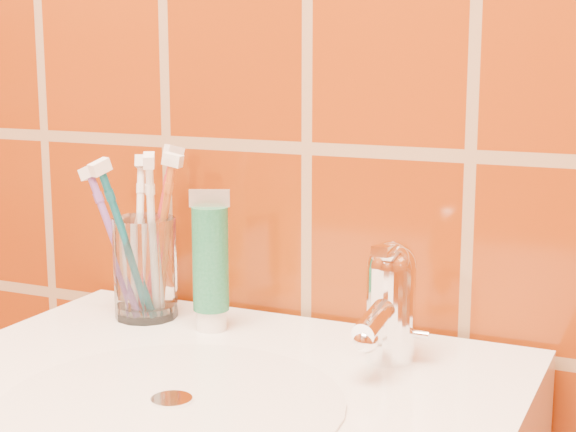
% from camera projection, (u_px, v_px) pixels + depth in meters
% --- Properties ---
extents(glass_tumbler, '(0.08, 0.08, 0.12)m').
position_uv_depth(glass_tumbler, '(145.00, 268.00, 0.99)').
color(glass_tumbler, white).
rests_on(glass_tumbler, pedestal_sink).
extents(toothpaste_tube, '(0.04, 0.04, 0.15)m').
position_uv_depth(toothpaste_tube, '(211.00, 265.00, 0.95)').
color(toothpaste_tube, white).
rests_on(toothpaste_tube, pedestal_sink).
extents(faucet, '(0.05, 0.11, 0.12)m').
position_uv_depth(faucet, '(390.00, 298.00, 0.85)').
color(faucet, white).
rests_on(faucet, pedestal_sink).
extents(toothbrush_0, '(0.07, 0.06, 0.20)m').
position_uv_depth(toothbrush_0, '(161.00, 236.00, 0.99)').
color(toothbrush_0, orange).
rests_on(toothbrush_0, glass_tumbler).
extents(toothbrush_1, '(0.09, 0.15, 0.21)m').
position_uv_depth(toothbrush_1, '(127.00, 243.00, 0.96)').
color(toothbrush_1, '#0B5061').
rests_on(toothbrush_1, glass_tumbler).
extents(toothbrush_2, '(0.10, 0.10, 0.17)m').
position_uv_depth(toothbrush_2, '(115.00, 243.00, 1.00)').
color(toothbrush_2, '#6B4390').
rests_on(toothbrush_2, glass_tumbler).
extents(toothbrush_3, '(0.09, 0.10, 0.21)m').
position_uv_depth(toothbrush_3, '(152.00, 239.00, 0.97)').
color(toothbrush_3, white).
rests_on(toothbrush_3, glass_tumbler).
extents(toothbrush_4, '(0.09, 0.12, 0.21)m').
position_uv_depth(toothbrush_4, '(158.00, 231.00, 1.01)').
color(toothbrush_4, '#A82428').
rests_on(toothbrush_4, glass_tumbler).
extents(toothbrush_5, '(0.09, 0.13, 0.20)m').
position_uv_depth(toothbrush_5, '(140.00, 236.00, 1.01)').
color(toothbrush_5, white).
rests_on(toothbrush_5, glass_tumbler).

